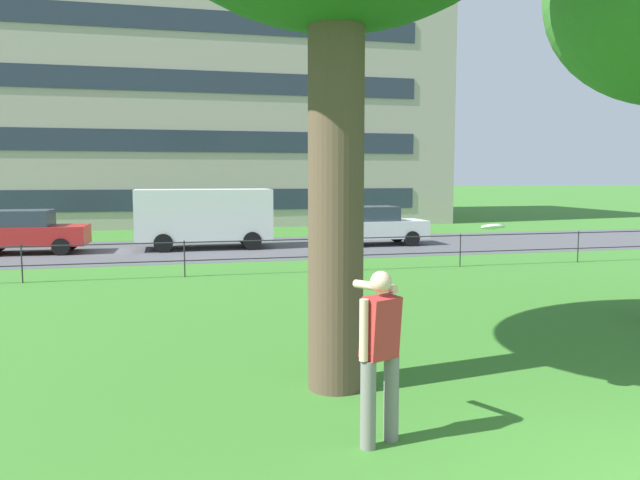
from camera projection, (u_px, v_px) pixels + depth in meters
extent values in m
cube|color=#4C4C51|center=(289.00, 247.00, 23.91)|extent=(80.00, 7.53, 0.01)
cylinder|color=#232328|center=(22.00, 264.00, 15.85)|extent=(0.04, 0.04, 1.00)
cylinder|color=#232328|center=(184.00, 259.00, 16.80)|extent=(0.04, 0.04, 1.00)
cylinder|color=#232328|center=(330.00, 254.00, 17.75)|extent=(0.04, 0.04, 1.00)
cylinder|color=#232328|center=(460.00, 250.00, 18.70)|extent=(0.04, 0.04, 1.00)
cylinder|color=#232328|center=(578.00, 247.00, 19.66)|extent=(0.04, 0.04, 1.00)
cylinder|color=#232328|center=(330.00, 256.00, 17.76)|extent=(32.62, 0.03, 0.03)
cylinder|color=#232328|center=(330.00, 239.00, 17.71)|extent=(32.62, 0.03, 0.03)
cylinder|color=brown|center=(336.00, 178.00, 7.79)|extent=(0.71, 0.71, 5.43)
cylinder|color=slate|center=(368.00, 405.00, 6.23)|extent=(0.16, 0.16, 0.91)
cylinder|color=slate|center=(391.00, 398.00, 6.42)|extent=(0.16, 0.16, 0.91)
cube|color=#B22D2D|center=(381.00, 327.00, 6.25)|extent=(0.44, 0.39, 0.64)
sphere|color=beige|center=(381.00, 282.00, 6.20)|extent=(0.22, 0.22, 0.22)
cylinder|color=beige|center=(375.00, 286.00, 6.57)|extent=(0.33, 0.61, 0.12)
cylinder|color=beige|center=(364.00, 330.00, 6.11)|extent=(0.09, 0.09, 0.62)
cylinder|color=white|center=(493.00, 227.00, 7.20)|extent=(0.30, 0.30, 0.09)
cube|color=red|center=(28.00, 236.00, 21.89)|extent=(4.06, 1.85, 0.68)
cube|color=#2D3847|center=(23.00, 218.00, 21.79)|extent=(1.96, 1.59, 0.56)
cylinder|color=black|center=(70.00, 242.00, 22.95)|extent=(0.61, 0.22, 0.60)
cylinder|color=black|center=(61.00, 247.00, 21.38)|extent=(0.61, 0.22, 0.60)
cube|color=white|center=(204.00, 214.00, 23.36)|extent=(5.01, 1.99, 1.90)
cube|color=#283342|center=(256.00, 205.00, 23.80)|extent=(0.13, 1.67, 0.76)
cylinder|color=black|center=(246.00, 236.00, 24.76)|extent=(0.68, 0.24, 0.68)
cylinder|color=black|center=(252.00, 241.00, 22.96)|extent=(0.68, 0.24, 0.68)
cylinder|color=black|center=(163.00, 238.00, 23.99)|extent=(0.68, 0.24, 0.68)
cylinder|color=black|center=(163.00, 243.00, 22.20)|extent=(0.68, 0.24, 0.68)
cube|color=silver|center=(375.00, 229.00, 24.60)|extent=(4.01, 1.72, 0.68)
cube|color=#2D3847|center=(372.00, 213.00, 24.50)|extent=(1.91, 1.53, 0.56)
cylinder|color=black|center=(397.00, 235.00, 25.71)|extent=(0.60, 0.20, 0.60)
cylinder|color=black|center=(412.00, 239.00, 24.15)|extent=(0.60, 0.20, 0.60)
cylinder|color=black|center=(339.00, 236.00, 25.12)|extent=(0.60, 0.20, 0.60)
cylinder|color=black|center=(351.00, 240.00, 23.56)|extent=(0.60, 0.20, 0.60)
cube|color=#ADA393|center=(167.00, 73.00, 38.01)|extent=(31.54, 14.71, 18.02)
cube|color=#283342|center=(170.00, 200.00, 31.65)|extent=(26.49, 0.06, 1.10)
cube|color=#283342|center=(168.00, 141.00, 31.34)|extent=(26.49, 0.06, 1.10)
cube|color=#283342|center=(167.00, 80.00, 31.03)|extent=(26.49, 0.06, 1.10)
cube|color=#283342|center=(165.00, 19.00, 30.72)|extent=(26.49, 0.06, 1.10)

